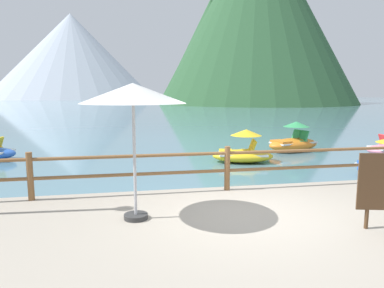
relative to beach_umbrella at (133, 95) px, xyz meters
name	(u,v)px	position (x,y,z in m)	size (l,w,h in m)	color
ground_plane	(143,111)	(1.99, 39.87, -2.45)	(200.00, 200.00, 0.00)	slate
dock_railing	(227,164)	(1.99, 1.42, -1.47)	(23.92, 0.12, 0.95)	brown
beach_umbrella	(133,95)	(0.00, 0.00, 0.00)	(1.70, 1.70, 2.24)	#B2B2B7
pedal_boat_1	(243,152)	(3.95, 6.16, -2.06)	(2.35, 1.60, 1.18)	yellow
pedal_boat_4	(294,142)	(6.83, 8.05, -2.04)	(2.63, 1.76, 1.25)	orange
cliff_headland	(249,17)	(25.19, 66.06, 14.95)	(40.30, 40.30, 37.07)	#2D5633
distant_peak	(72,57)	(-17.82, 124.63, 11.87)	(55.72, 55.72, 28.64)	#A8B2C1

